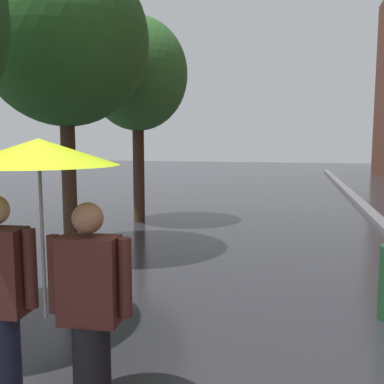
% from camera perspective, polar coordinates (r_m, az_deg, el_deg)
% --- Properties ---
extents(kerb_strip, '(0.30, 36.00, 0.12)m').
position_cam_1_polar(kerb_strip, '(12.09, 23.33, -3.11)').
color(kerb_strip, slate).
rests_on(kerb_strip, ground).
extents(street_tree_1, '(2.97, 2.97, 5.32)m').
position_cam_1_polar(street_tree_1, '(8.25, -16.71, 18.84)').
color(street_tree_1, '#473323').
rests_on(street_tree_1, ground).
extents(street_tree_2, '(2.46, 2.46, 5.02)m').
position_cam_1_polar(street_tree_2, '(10.84, -7.33, 15.23)').
color(street_tree_2, '#473323').
rests_on(street_tree_2, ground).
extents(couple_under_umbrella, '(1.26, 1.07, 2.05)m').
position_cam_1_polar(couple_under_umbrella, '(3.09, -19.50, -6.41)').
color(couple_under_umbrella, '#1E233D').
rests_on(couple_under_umbrella, ground).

